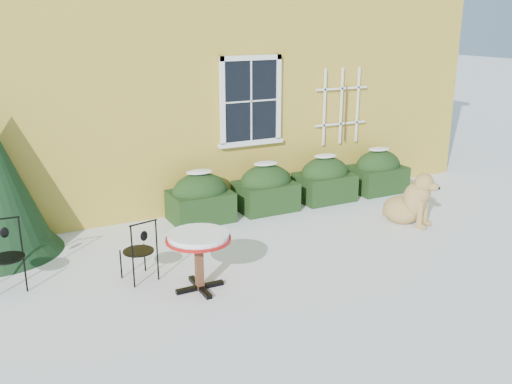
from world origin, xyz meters
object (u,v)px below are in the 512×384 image
patio_chair_far (7,255)px  bistro_table (199,243)px  patio_chair_near (140,250)px  dog (411,202)px

patio_chair_far → bistro_table: bearing=-25.3°
patio_chair_near → dog: 4.77m
bistro_table → patio_chair_near: patio_chair_near is taller
patio_chair_near → patio_chair_far: bearing=-32.7°
patio_chair_near → patio_chair_far: (-1.60, 0.59, 0.02)m
bistro_table → patio_chair_near: 0.90m
patio_chair_far → dog: 6.40m
patio_chair_near → bistro_table: bearing=121.4°
bistro_table → dog: size_ratio=0.80×
patio_chair_far → dog: dog is taller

